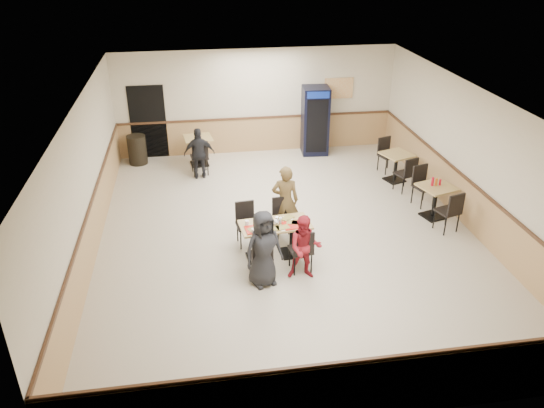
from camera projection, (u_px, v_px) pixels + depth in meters
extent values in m
plane|color=beige|center=(288.00, 234.00, 11.48)|extent=(10.00, 10.00, 0.00)
plane|color=silver|center=(290.00, 98.00, 10.11)|extent=(10.00, 10.00, 0.00)
plane|color=beige|center=(257.00, 102.00, 15.19)|extent=(8.00, 0.00, 8.00)
plane|color=beige|center=(364.00, 334.00, 6.40)|extent=(8.00, 0.00, 8.00)
plane|color=beige|center=(85.00, 183.00, 10.24)|extent=(0.00, 10.00, 10.00)
plane|color=beige|center=(472.00, 159.00, 11.35)|extent=(0.00, 10.00, 10.00)
cube|color=tan|center=(257.00, 135.00, 15.63)|extent=(7.98, 0.03, 1.00)
cube|color=tan|center=(464.00, 200.00, 11.80)|extent=(0.03, 9.98, 1.00)
cube|color=#472B19|center=(257.00, 118.00, 15.38)|extent=(7.98, 0.04, 0.06)
cube|color=black|center=(148.00, 122.00, 14.95)|extent=(1.00, 0.02, 2.10)
cube|color=orange|center=(339.00, 88.00, 15.35)|extent=(0.85, 0.02, 0.60)
cube|color=black|center=(258.00, 257.00, 10.61)|extent=(0.49, 0.49, 0.04)
cylinder|color=black|center=(258.00, 242.00, 10.45)|extent=(0.09, 0.09, 0.67)
cube|color=tan|center=(258.00, 227.00, 10.29)|extent=(0.76, 0.76, 0.04)
cube|color=black|center=(291.00, 253.00, 10.77)|extent=(0.49, 0.49, 0.04)
cylinder|color=black|center=(292.00, 238.00, 10.61)|extent=(0.09, 0.09, 0.67)
cube|color=tan|center=(292.00, 223.00, 10.45)|extent=(0.76, 0.76, 0.04)
imported|color=black|center=(263.00, 249.00, 9.54)|extent=(0.84, 0.68, 1.49)
imported|color=maroon|center=(305.00, 248.00, 9.76)|extent=(0.69, 0.57, 1.28)
imported|color=brown|center=(285.00, 201.00, 11.16)|extent=(0.62, 0.45, 1.57)
imported|color=black|center=(199.00, 153.00, 13.82)|extent=(0.80, 0.34, 1.37)
cube|color=red|center=(257.00, 229.00, 10.17)|extent=(0.47, 0.37, 0.02)
cube|color=red|center=(294.00, 225.00, 10.31)|extent=(0.47, 0.37, 0.02)
cylinder|color=white|center=(298.00, 223.00, 10.38)|extent=(0.23, 0.23, 0.01)
cube|color=tan|center=(298.00, 223.00, 10.37)|extent=(0.30, 0.24, 0.02)
cylinder|color=white|center=(288.00, 218.00, 10.55)|extent=(0.23, 0.23, 0.01)
cube|color=tan|center=(288.00, 218.00, 10.55)|extent=(0.30, 0.29, 0.02)
cylinder|color=white|center=(254.00, 230.00, 10.16)|extent=(0.23, 0.23, 0.01)
cube|color=tan|center=(254.00, 229.00, 10.15)|extent=(0.30, 0.26, 0.02)
cylinder|color=white|center=(283.00, 228.00, 10.21)|extent=(0.23, 0.23, 0.01)
cube|color=tan|center=(283.00, 227.00, 10.21)|extent=(0.28, 0.21, 0.02)
cylinder|color=white|center=(273.00, 229.00, 10.18)|extent=(0.23, 0.23, 0.01)
cube|color=tan|center=(273.00, 228.00, 10.18)|extent=(0.28, 0.21, 0.02)
cylinder|color=white|center=(293.00, 223.00, 10.38)|extent=(0.23, 0.23, 0.01)
cube|color=tan|center=(293.00, 222.00, 10.38)|extent=(0.30, 0.24, 0.02)
cylinder|color=white|center=(264.00, 230.00, 10.03)|extent=(0.08, 0.08, 0.10)
cylinder|color=white|center=(247.00, 223.00, 10.30)|extent=(0.08, 0.08, 0.10)
cylinder|color=white|center=(262.00, 222.00, 10.33)|extent=(0.08, 0.08, 0.10)
cylinder|color=white|center=(253.00, 231.00, 10.02)|extent=(0.08, 0.08, 0.10)
cylinder|color=white|center=(261.00, 230.00, 10.06)|extent=(0.08, 0.08, 0.10)
cylinder|color=silver|center=(281.00, 220.00, 10.36)|extent=(0.07, 0.07, 0.12)
cylinder|color=silver|center=(277.00, 220.00, 10.39)|extent=(0.07, 0.07, 0.12)
ellipsoid|color=white|center=(276.00, 222.00, 10.33)|extent=(0.15, 0.15, 0.10)
cube|color=black|center=(433.00, 216.00, 12.16)|extent=(0.58, 0.58, 0.04)
cylinder|color=black|center=(435.00, 201.00, 12.00)|extent=(0.09, 0.09, 0.70)
cube|color=tan|center=(437.00, 187.00, 11.83)|extent=(0.90, 0.90, 0.04)
cube|color=black|center=(394.00, 180.00, 13.94)|extent=(0.58, 0.58, 0.04)
cylinder|color=black|center=(396.00, 167.00, 13.78)|extent=(0.09, 0.09, 0.69)
cube|color=tan|center=(397.00, 154.00, 13.62)|extent=(0.90, 0.90, 0.04)
cylinder|color=red|center=(433.00, 182.00, 11.81)|extent=(0.06, 0.06, 0.20)
cylinder|color=orange|center=(436.00, 182.00, 11.82)|extent=(0.06, 0.06, 0.17)
cylinder|color=red|center=(440.00, 182.00, 11.84)|extent=(0.05, 0.05, 0.14)
cube|color=black|center=(200.00, 164.00, 14.92)|extent=(0.53, 0.53, 0.04)
cylinder|color=black|center=(199.00, 151.00, 14.74)|extent=(0.10, 0.10, 0.73)
cube|color=tan|center=(198.00, 138.00, 14.57)|extent=(0.83, 0.83, 0.04)
cube|color=black|center=(315.00, 121.00, 15.30)|extent=(0.79, 0.77, 1.96)
cube|color=black|center=(317.00, 126.00, 15.00)|extent=(0.60, 0.06, 1.55)
cube|color=navy|center=(318.00, 95.00, 14.57)|extent=(0.62, 0.06, 0.19)
cylinder|color=black|center=(137.00, 150.00, 14.81)|extent=(0.52, 0.52, 0.82)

